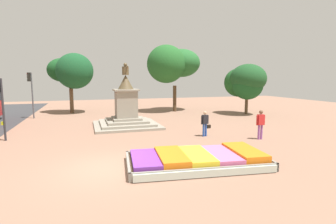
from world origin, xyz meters
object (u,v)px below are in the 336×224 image
object	(u,v)px
statue_monument	(126,112)
pedestrian_near_planter	(261,122)
traffic_light_mid_block	(0,98)
flower_planter	(198,159)
pedestrian_with_handbag	(205,122)
traffic_light_far_corner	(31,87)

from	to	relation	value
statue_monument	pedestrian_near_planter	distance (m)	9.81
statue_monument	traffic_light_mid_block	distance (m)	8.20
flower_planter	pedestrian_with_handbag	size ratio (longest dim) A/B	3.84
pedestrian_with_handbag	pedestrian_near_planter	size ratio (longest dim) A/B	0.90
traffic_light_mid_block	traffic_light_far_corner	size ratio (longest dim) A/B	0.88
traffic_light_mid_block	traffic_light_far_corner	bearing A→B (deg)	89.82
pedestrian_near_planter	traffic_light_mid_block	bearing A→B (deg)	163.79
traffic_light_mid_block	pedestrian_near_planter	distance (m)	15.40
flower_planter	traffic_light_far_corner	bearing A→B (deg)	118.99
flower_planter	pedestrian_near_planter	bearing A→B (deg)	30.25
traffic_light_far_corner	pedestrian_near_planter	size ratio (longest dim) A/B	2.35
traffic_light_mid_block	traffic_light_far_corner	xyz separation A→B (m)	(0.03, 9.06, 0.38)
pedestrian_near_planter	statue_monument	bearing A→B (deg)	135.98
pedestrian_with_handbag	pedestrian_near_planter	bearing A→B (deg)	-32.36
pedestrian_near_planter	flower_planter	bearing A→B (deg)	-149.75
flower_planter	pedestrian_with_handbag	distance (m)	5.72
statue_monument	pedestrian_near_planter	xyz separation A→B (m)	(7.05, -6.81, -0.05)
pedestrian_with_handbag	pedestrian_near_planter	world-z (taller)	pedestrian_near_planter
statue_monument	pedestrian_with_handbag	size ratio (longest dim) A/B	3.01
statue_monument	pedestrian_near_planter	size ratio (longest dim) A/B	2.72
statue_monument	pedestrian_near_planter	bearing A→B (deg)	-44.02
traffic_light_mid_block	pedestrian_with_handbag	xyz separation A→B (m)	(11.91, -2.50, -1.63)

